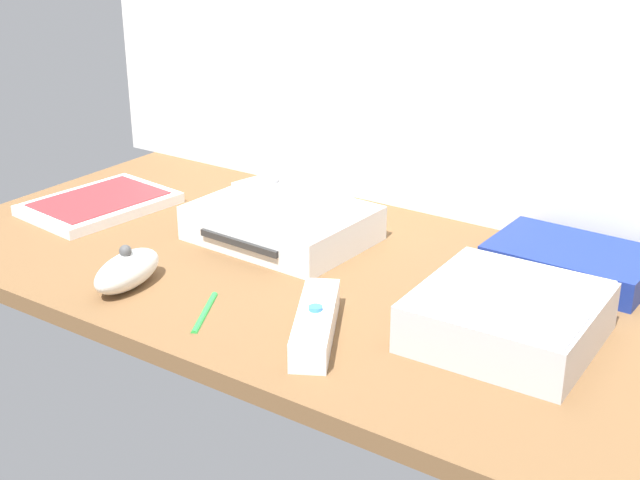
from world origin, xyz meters
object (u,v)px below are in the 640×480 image
at_px(game_case, 101,203).
at_px(game_console, 282,223).
at_px(network_router, 571,261).
at_px(remote_classic_pad, 291,197).
at_px(mini_computer, 507,316).
at_px(remote_wand, 316,323).
at_px(stylus_pen, 205,310).
at_px(remote_nunchuk, 127,270).

bearing_deg(game_case, game_console, 17.17).
bearing_deg(network_router, remote_classic_pad, -163.89).
height_order(mini_computer, remote_wand, mini_computer).
height_order(mini_computer, remote_classic_pad, remote_classic_pad).
relative_size(game_console, mini_computer, 1.24).
relative_size(remote_wand, remote_classic_pad, 0.93).
distance_m(network_router, remote_wand, 0.33).
bearing_deg(game_console, stylus_pen, -72.80).
bearing_deg(game_case, remote_wand, -9.94).
height_order(game_case, remote_classic_pad, remote_classic_pad).
distance_m(remote_wand, remote_nunchuk, 0.24).
bearing_deg(remote_classic_pad, game_console, -97.91).
relative_size(mini_computer, remote_nunchuk, 1.67).
bearing_deg(remote_classic_pad, game_case, -153.18).
bearing_deg(remote_nunchuk, mini_computer, 10.02).
distance_m(network_router, stylus_pen, 0.42).
relative_size(game_console, game_case, 1.06).
distance_m(mini_computer, remote_nunchuk, 0.42).
height_order(game_console, game_case, game_console).
height_order(game_console, remote_nunchuk, remote_nunchuk).
bearing_deg(remote_classic_pad, network_router, 28.83).
bearing_deg(mini_computer, game_console, 166.04).
distance_m(mini_computer, remote_wand, 0.19).
xyz_separation_m(game_console, remote_classic_pad, (0.01, 0.01, 0.03)).
relative_size(remote_classic_pad, stylus_pen, 1.77).
xyz_separation_m(game_case, stylus_pen, (0.33, -0.16, -0.00)).
bearing_deg(stylus_pen, game_console, 104.67).
xyz_separation_m(game_case, network_router, (0.61, 0.15, 0.01)).
relative_size(game_console, remote_wand, 1.47).
distance_m(mini_computer, remote_classic_pad, 0.35).
height_order(network_router, remote_wand, same).
height_order(remote_nunchuk, remote_classic_pad, remote_classic_pad).
bearing_deg(remote_wand, remote_classic_pad, 102.77).
bearing_deg(game_console, remote_nunchuk, -102.91).
distance_m(mini_computer, game_case, 0.62).
bearing_deg(remote_classic_pad, stylus_pen, -63.62).
bearing_deg(stylus_pen, remote_nunchuk, 179.91).
height_order(game_console, network_router, game_console).
distance_m(game_case, remote_wand, 0.48).
distance_m(remote_wand, stylus_pen, 0.13).
bearing_deg(remote_nunchuk, remote_wand, -1.75).
bearing_deg(mini_computer, remote_wand, -147.45).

